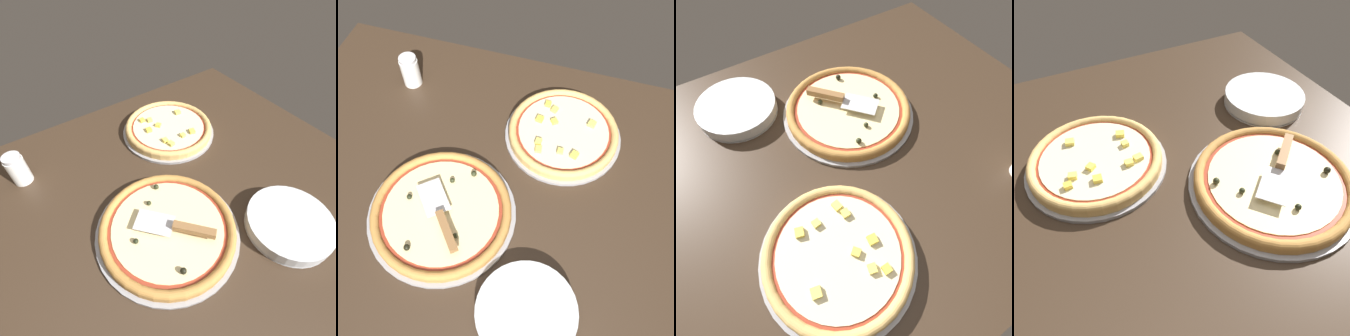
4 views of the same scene
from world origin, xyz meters
TOP-DOWN VIEW (x-y plane):
  - ground_plane at (0.00, 0.00)cm, footprint 140.51×110.34cm
  - pizza_pan_front at (-7.57, -12.11)cm, footprint 41.42×41.42cm
  - pizza_front at (-7.57, -12.11)cm, footprint 38.93×38.93cm
  - pizza_pan_back at (18.65, 24.48)cm, footprint 36.36×36.36cm
  - pizza_back at (18.64, 24.47)cm, footprint 34.18×34.18cm
  - serving_spatula at (-4.92, -16.19)cm, footprint 18.03×19.92cm
  - plate_stack at (22.04, -31.17)cm, footprint 24.67×24.67cm
  - parmesan_shaker at (-36.24, 32.31)cm, footprint 6.17×6.17cm

SIDE VIEW (x-z plane):
  - ground_plane at x=0.00cm, z-range -3.60..0.00cm
  - pizza_pan_front at x=-7.57cm, z-range 0.00..1.00cm
  - pizza_pan_back at x=18.65cm, z-range 0.00..1.00cm
  - plate_stack at x=22.04cm, z-range 0.00..4.20cm
  - pizza_front at x=-7.57cm, z-range 0.47..4.16cm
  - pizza_back at x=18.64cm, z-range 0.82..4.32cm
  - serving_spatula at x=-4.92cm, z-range 4.47..6.47cm
  - parmesan_shaker at x=-36.24cm, z-range -0.10..11.11cm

